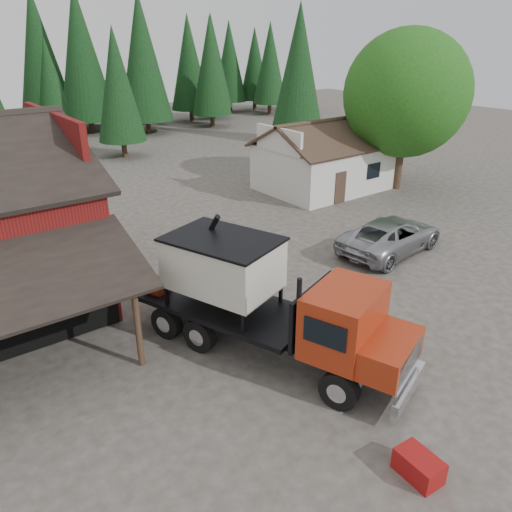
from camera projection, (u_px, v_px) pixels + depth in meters
ground at (314, 335)px, 17.65m from camera, size 120.00×120.00×0.00m
farmhouse at (324, 164)px, 33.56m from camera, size 8.60×6.42×4.65m
deciduous_tree at (406, 99)px, 31.83m from camera, size 8.00×8.00×10.20m
conifer_backdrop at (16, 143)px, 48.21m from camera, size 76.00×16.00×16.00m
near_pine_b at (117, 85)px, 40.36m from camera, size 3.96×3.96×10.40m
near_pine_c at (299, 66)px, 45.83m from camera, size 4.84×4.84×12.40m
feed_truck at (265, 299)px, 15.91m from camera, size 5.62×9.93×4.35m
silver_car at (391, 236)px, 24.03m from camera, size 6.26×3.42×1.66m
equip_box at (419, 466)px, 11.95m from camera, size 0.78×1.15×0.60m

